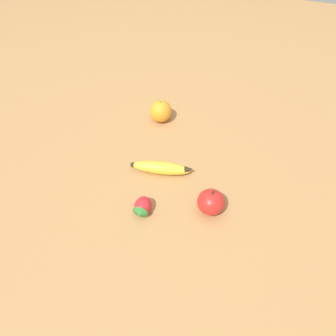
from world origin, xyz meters
name	(u,v)px	position (x,y,z in m)	size (l,w,h in m)	color
ground_plane	(161,163)	(0.00, 0.00, 0.00)	(3.00, 3.00, 0.00)	#A87A47
banana	(162,168)	(-0.01, 0.03, 0.02)	(0.18, 0.07, 0.04)	gold
orange	(161,111)	(0.07, -0.19, 0.04)	(0.07, 0.07, 0.07)	orange
strawberry	(142,207)	(-0.02, 0.18, 0.02)	(0.05, 0.06, 0.04)	red
apple	(211,202)	(-0.18, 0.12, 0.03)	(0.07, 0.07, 0.08)	red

